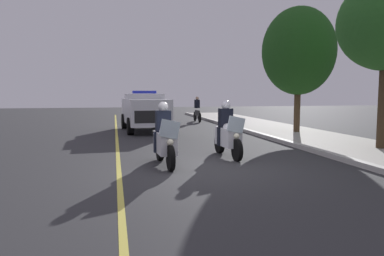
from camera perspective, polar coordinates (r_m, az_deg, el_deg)
The scene contains 8 objects.
ground_plane at distance 9.66m, azimuth 2.15°, elevation -6.31°, with size 80.00×80.00×0.00m, color #333335.
curb_strip at distance 11.35m, azimuth 22.83°, elevation -4.58°, with size 48.00×0.24×0.15m, color #B7B5AD.
lane_stripe_center at distance 9.39m, azimuth -11.12°, elevation -6.74°, with size 48.00×0.12×0.01m, color #E0D14C.
police_motorcycle_lead_left at distance 10.09m, azimuth -4.21°, elevation -1.79°, with size 2.14×0.61×1.72m.
police_motorcycle_lead_right at distance 11.42m, azimuth 5.48°, elevation -0.94°, with size 2.14×0.61×1.72m.
police_suv at distance 19.13m, azimuth -7.25°, elevation 2.74°, with size 5.01×2.32×2.05m.
cyclist_background at distance 24.77m, azimuth 0.80°, elevation 2.89°, with size 1.76×0.33×1.69m.
tree_far_back at distance 18.45m, azimuth 16.01°, elevation 11.24°, with size 3.41×3.41×5.84m.
Camera 1 is at (9.18, -2.29, 1.98)m, focal length 34.83 mm.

